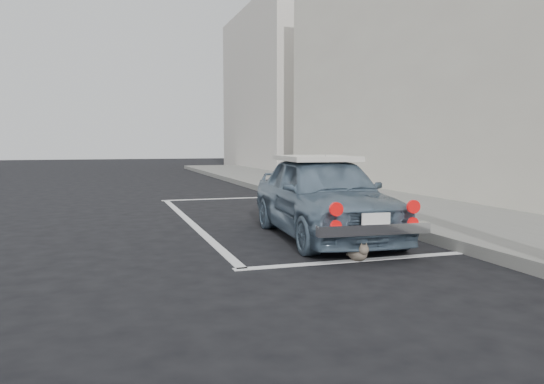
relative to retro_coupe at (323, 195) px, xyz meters
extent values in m
plane|color=black|center=(-0.66, -1.00, -0.59)|extent=(80.00, 80.00, 0.00)
cube|color=slate|center=(2.54, 1.00, -0.52)|extent=(2.80, 40.00, 0.15)
cube|color=beige|center=(5.69, 3.00, 2.91)|extent=(3.50, 18.00, 7.00)
cube|color=black|center=(4.00, 3.00, 0.81)|extent=(0.10, 16.00, 2.40)
cube|color=white|center=(4.00, 4.20, 4.01)|extent=(0.10, 2.00, 1.60)
cube|color=#162CB7|center=(4.00, 6.60, 4.01)|extent=(0.10, 2.00, 1.60)
cube|color=orange|center=(4.00, 9.00, 4.01)|extent=(0.10, 2.00, 1.60)
cube|color=beige|center=(5.69, 19.00, 3.41)|extent=(3.50, 10.00, 8.00)
cube|color=silver|center=(-0.16, -1.50, -0.59)|extent=(3.00, 0.12, 0.01)
cube|color=silver|center=(-0.16, 5.50, -0.59)|extent=(3.00, 0.12, 0.01)
cube|color=silver|center=(-1.56, 2.00, -0.59)|extent=(0.12, 7.00, 0.01)
imported|color=slate|center=(0.00, 0.00, -0.01)|extent=(1.61, 3.52, 1.17)
cube|color=silver|center=(0.02, 0.34, 0.51)|extent=(1.05, 1.37, 0.07)
cube|color=silver|center=(-0.11, -1.66, -0.21)|extent=(1.32, 0.21, 0.12)
cube|color=white|center=(-0.11, -1.71, -0.11)|extent=(0.33, 0.04, 0.17)
cylinder|color=red|center=(-0.57, -1.66, 0.03)|extent=(0.15, 0.05, 0.15)
cylinder|color=red|center=(0.34, -1.72, 0.03)|extent=(0.15, 0.05, 0.15)
cylinder|color=red|center=(-0.57, -1.66, -0.15)|extent=(0.12, 0.05, 0.12)
cylinder|color=red|center=(0.34, -1.72, -0.15)|extent=(0.12, 0.05, 0.12)
ellipsoid|color=#716156|center=(-0.23, -1.50, -0.49)|extent=(0.22, 0.31, 0.18)
sphere|color=#716156|center=(-0.22, -1.63, -0.43)|extent=(0.11, 0.11, 0.11)
cone|color=#716156|center=(-0.25, -1.63, -0.38)|extent=(0.04, 0.04, 0.04)
cone|color=#716156|center=(-0.19, -1.63, -0.38)|extent=(0.04, 0.04, 0.04)
cylinder|color=#716156|center=(-0.20, -1.35, -0.56)|extent=(0.11, 0.18, 0.03)
camera|label=1|loc=(-2.93, -6.80, 0.73)|focal=35.00mm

